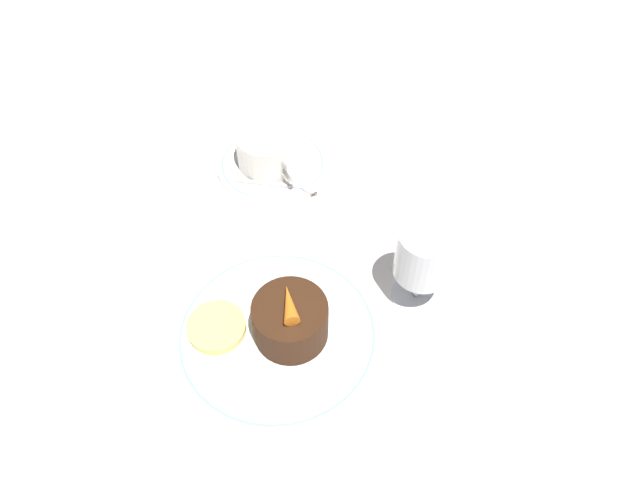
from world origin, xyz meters
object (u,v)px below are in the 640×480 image
at_px(coffee_cup, 268,148).
at_px(wine_glass, 424,257).
at_px(dessert_cake, 290,321).
at_px(dinner_plate, 278,336).
at_px(fork, 241,235).

xyz_separation_m(coffee_cup, wine_glass, (0.28, 0.04, 0.04)).
bearing_deg(wine_glass, dessert_cake, -99.47).
bearing_deg(dinner_plate, fork, 167.96).
bearing_deg(wine_glass, fork, -144.76).
distance_m(coffee_cup, fork, 0.13).
bearing_deg(dinner_plate, wine_glass, 78.64).
distance_m(wine_glass, fork, 0.24).
xyz_separation_m(coffee_cup, dessert_cake, (0.25, -0.11, 0.00)).
bearing_deg(wine_glass, dinner_plate, -101.36).
height_order(wine_glass, dessert_cake, wine_glass).
bearing_deg(coffee_cup, wine_glass, 8.92).
relative_size(coffee_cup, wine_glass, 0.99).
xyz_separation_m(coffee_cup, fork, (0.09, -0.09, -0.03)).
xyz_separation_m(dinner_plate, wine_glass, (0.03, 0.17, 0.07)).
bearing_deg(coffee_cup, dessert_cake, -23.55).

